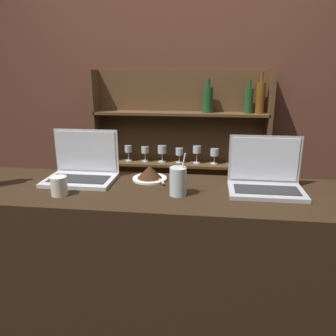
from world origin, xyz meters
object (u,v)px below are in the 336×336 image
object	(u,v)px
coffee_cup	(59,186)
water_glass	(178,181)
laptop_far	(265,179)
laptop_near	(82,169)
cake_plate	(150,174)

from	to	relation	value
coffee_cup	water_glass	bearing A→B (deg)	7.32
laptop_far	water_glass	distance (m)	0.41
laptop_far	laptop_near	bearing A→B (deg)	177.10
water_glass	coffee_cup	size ratio (longest dim) A/B	2.26
laptop_far	cake_plate	size ratio (longest dim) A/B	1.85
water_glass	coffee_cup	bearing A→B (deg)	-172.68
cake_plate	water_glass	xyz separation A→B (m)	(0.16, -0.19, 0.03)
water_glass	coffee_cup	distance (m)	0.52
laptop_near	cake_plate	world-z (taller)	laptop_near
laptop_near	laptop_far	xyz separation A→B (m)	(0.89, -0.04, 0.00)
cake_plate	coffee_cup	distance (m)	0.44
laptop_far	coffee_cup	bearing A→B (deg)	-168.92
laptop_near	cake_plate	bearing A→B (deg)	6.08
cake_plate	coffee_cup	size ratio (longest dim) A/B	2.11
water_glass	coffee_cup	world-z (taller)	water_glass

